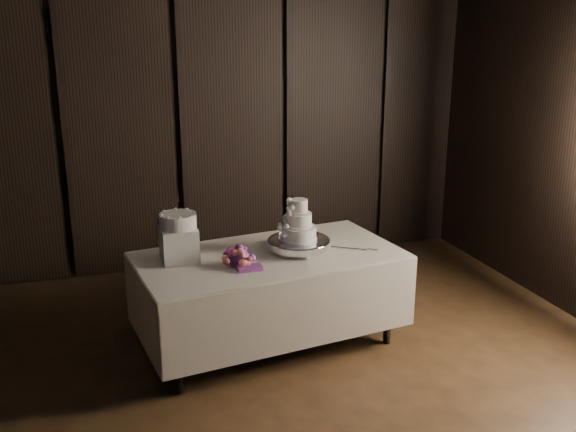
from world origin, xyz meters
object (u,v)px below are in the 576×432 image
at_px(display_table, 270,296).
at_px(cake_stand, 299,245).
at_px(wedding_cake, 296,225).
at_px(small_cake, 178,221).
at_px(box_pedestal, 179,244).
at_px(bouquet, 239,257).

bearing_deg(display_table, cake_stand, -7.14).
bearing_deg(wedding_cake, small_cake, 165.90).
distance_m(display_table, wedding_cake, 0.60).
bearing_deg(wedding_cake, cake_stand, 21.35).
height_order(display_table, box_pedestal, box_pedestal).
bearing_deg(small_cake, box_pedestal, 0.00).
relative_size(bouquet, box_pedestal, 1.49).
height_order(cake_stand, wedding_cake, wedding_cake).
bearing_deg(cake_stand, display_table, -179.20).
bearing_deg(display_table, box_pedestal, 165.40).
height_order(display_table, wedding_cake, wedding_cake).
xyz_separation_m(display_table, wedding_cake, (0.21, -0.01, 0.56)).
bearing_deg(box_pedestal, wedding_cake, -5.70).
xyz_separation_m(display_table, bouquet, (-0.27, -0.16, 0.41)).
height_order(cake_stand, box_pedestal, box_pedestal).
bearing_deg(cake_stand, bouquet, -162.67).
bearing_deg(cake_stand, box_pedestal, 175.29).
xyz_separation_m(cake_stand, box_pedestal, (-0.91, 0.07, 0.08)).
height_order(bouquet, box_pedestal, box_pedestal).
bearing_deg(wedding_cake, bouquet, -171.73).
bearing_deg(small_cake, wedding_cake, -5.70).
bearing_deg(display_table, wedding_cake, -10.67).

